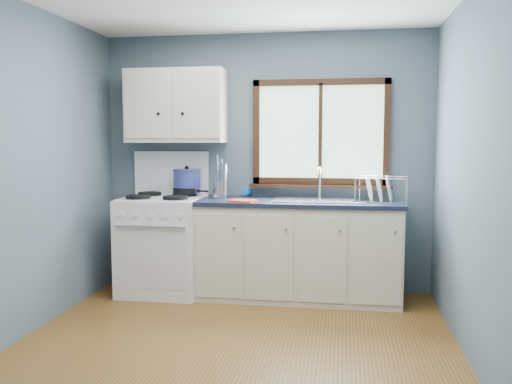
# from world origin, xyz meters

# --- Properties ---
(floor) EXTENTS (3.20, 3.60, 0.02)m
(floor) POSITION_xyz_m (0.00, 0.00, -0.01)
(floor) COLOR brown
(floor) RESTS_ON ground
(wall_back) EXTENTS (3.20, 0.02, 2.50)m
(wall_back) POSITION_xyz_m (0.00, 1.81, 1.25)
(wall_back) COLOR slate
(wall_back) RESTS_ON ground
(wall_front) EXTENTS (3.20, 0.02, 2.50)m
(wall_front) POSITION_xyz_m (0.00, -1.81, 1.25)
(wall_front) COLOR slate
(wall_front) RESTS_ON ground
(wall_left) EXTENTS (0.02, 3.60, 2.50)m
(wall_left) POSITION_xyz_m (-1.61, 0.00, 1.25)
(wall_left) COLOR slate
(wall_left) RESTS_ON ground
(wall_right) EXTENTS (0.02, 3.60, 2.50)m
(wall_right) POSITION_xyz_m (1.61, 0.00, 1.25)
(wall_right) COLOR slate
(wall_right) RESTS_ON ground
(gas_range) EXTENTS (0.76, 0.69, 1.36)m
(gas_range) POSITION_xyz_m (-0.95, 1.47, 0.49)
(gas_range) COLOR white
(gas_range) RESTS_ON floor
(base_cabinets) EXTENTS (1.85, 0.60, 0.88)m
(base_cabinets) POSITION_xyz_m (0.36, 1.49, 0.41)
(base_cabinets) COLOR beige
(base_cabinets) RESTS_ON floor
(countertop) EXTENTS (1.89, 0.64, 0.04)m
(countertop) POSITION_xyz_m (0.36, 1.49, 0.90)
(countertop) COLOR black
(countertop) RESTS_ON base_cabinets
(sink) EXTENTS (0.84, 0.46, 0.44)m
(sink) POSITION_xyz_m (0.54, 1.49, 0.86)
(sink) COLOR silver
(sink) RESTS_ON countertop
(window) EXTENTS (1.36, 0.10, 1.03)m
(window) POSITION_xyz_m (0.54, 1.77, 1.48)
(window) COLOR #9EC6A8
(window) RESTS_ON wall_back
(upper_cabinets) EXTENTS (0.95, 0.35, 0.70)m
(upper_cabinets) POSITION_xyz_m (-0.85, 1.63, 1.80)
(upper_cabinets) COLOR beige
(upper_cabinets) RESTS_ON wall_back
(skillet) EXTENTS (0.42, 0.34, 0.05)m
(skillet) POSITION_xyz_m (-0.75, 1.63, 0.99)
(skillet) COLOR black
(skillet) RESTS_ON gas_range
(stockpot) EXTENTS (0.32, 0.32, 0.26)m
(stockpot) POSITION_xyz_m (-0.75, 1.63, 1.08)
(stockpot) COLOR navy
(stockpot) RESTS_ON gas_range
(utensil_crock) EXTENTS (0.14, 0.14, 0.42)m
(utensil_crock) POSITION_xyz_m (-0.42, 1.59, 1.01)
(utensil_crock) COLOR silver
(utensil_crock) RESTS_ON countertop
(thermos) EXTENTS (0.10, 0.10, 0.32)m
(thermos) POSITION_xyz_m (-0.37, 1.57, 1.08)
(thermos) COLOR silver
(thermos) RESTS_ON countertop
(soap_bottle) EXTENTS (0.11, 0.11, 0.23)m
(soap_bottle) POSITION_xyz_m (-0.20, 1.73, 1.03)
(soap_bottle) COLOR blue
(soap_bottle) RESTS_ON countertop
(dish_towel) EXTENTS (0.27, 0.23, 0.02)m
(dish_towel) POSITION_xyz_m (-0.14, 1.31, 0.93)
(dish_towel) COLOR #D74B1E
(dish_towel) RESTS_ON countertop
(dish_rack) EXTENTS (0.51, 0.42, 0.24)m
(dish_rack) POSITION_xyz_m (1.09, 1.52, 0.98)
(dish_rack) COLOR silver
(dish_rack) RESTS_ON countertop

